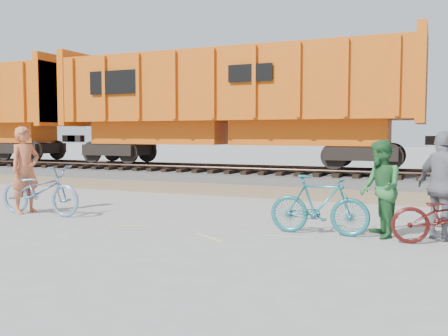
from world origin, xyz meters
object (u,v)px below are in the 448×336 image
Objects in this scene: hopper_car_center at (230,101)px; person_woman at (443,186)px; bicycle_blue at (40,190)px; bicycle_teal at (319,205)px; person_solo at (25,170)px; person_man at (380,189)px.

hopper_car_center is 7.70× the size of person_woman.
bicycle_blue reaches higher than bicycle_teal.
bicycle_blue is at bearing 49.70° from person_woman.
person_solo reaches higher than bicycle_teal.
person_solo is at bearing 90.02° from bicycle_teal.
hopper_car_center is at bearing -4.38° from bicycle_blue.
bicycle_blue is 8.04m from person_woman.
person_solo reaches higher than bicycle_blue.
person_solo is at bearing -109.57° from person_man.
person_woman is at bearing -80.83° from bicycle_teal.
person_solo is (-1.07, -9.36, -2.04)m from hopper_car_center.
hopper_car_center is 10.98m from bicycle_teal.
bicycle_blue is at bearing -91.87° from person_solo.
person_woman is (8.51, 0.54, -0.05)m from person_solo.
bicycle_blue is at bearing -93.43° from hopper_car_center.
person_man is 0.92× the size of person_woman.
bicycle_teal is 0.90× the size of person_solo.
person_solo is at bearing -96.50° from hopper_car_center.
person_man is 0.99m from person_woman.
person_man is at bearing -77.78° from person_solo.
person_solo is (-0.50, 0.10, 0.42)m from bicycle_blue.
bicycle_blue is at bearing 91.09° from bicycle_teal.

